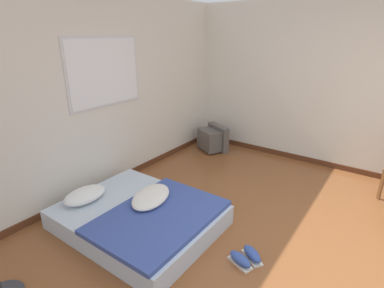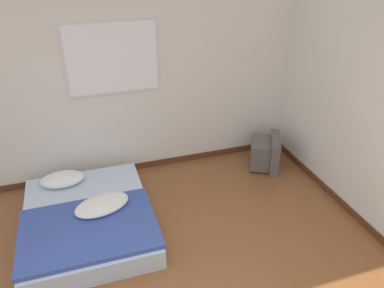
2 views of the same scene
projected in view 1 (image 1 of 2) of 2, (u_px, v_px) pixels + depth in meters
name	position (u px, v px, depth m)	size (l,w,h in m)	color
ground_plane	(313.00, 270.00, 2.83)	(20.00, 20.00, 0.00)	brown
wall_back	(99.00, 98.00, 3.96)	(7.48, 0.08, 2.60)	silver
wall_right	(374.00, 93.00, 4.33)	(0.08, 8.19, 2.60)	silver
mattress_bed	(139.00, 215.00, 3.42)	(1.39, 1.73, 0.37)	silver
crt_tv	(213.00, 139.00, 5.63)	(0.58, 0.63, 0.46)	#56514C
sneaker_pair	(246.00, 257.00, 2.92)	(0.35, 0.34, 0.10)	silver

